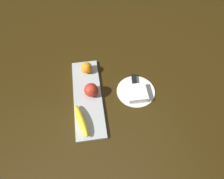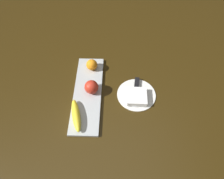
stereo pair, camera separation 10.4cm
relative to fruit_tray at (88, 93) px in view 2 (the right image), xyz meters
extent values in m
plane|color=#32230A|center=(-0.03, -0.01, -0.01)|extent=(2.40, 2.40, 0.00)
cube|color=#B1B7B9|center=(0.00, 0.00, 0.00)|extent=(0.48, 0.14, 0.01)
sphere|color=red|center=(-0.01, 0.02, 0.04)|extent=(0.07, 0.07, 0.07)
ellipsoid|color=yellow|center=(0.14, -0.04, 0.03)|extent=(0.18, 0.08, 0.04)
sphere|color=orange|center=(-0.16, 0.01, 0.04)|extent=(0.06, 0.06, 0.06)
cylinder|color=white|center=(0.00, 0.25, 0.00)|extent=(0.20, 0.20, 0.01)
cube|color=white|center=(0.03, 0.25, 0.02)|extent=(0.10, 0.10, 0.03)
cube|color=silver|center=(0.00, 0.25, 0.00)|extent=(0.15, 0.04, 0.00)
cube|color=black|center=(-0.06, 0.26, 0.01)|extent=(0.09, 0.03, 0.01)
camera|label=1|loc=(0.59, 0.04, 0.89)|focal=32.94mm
camera|label=2|loc=(0.59, 0.14, 0.89)|focal=32.94mm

